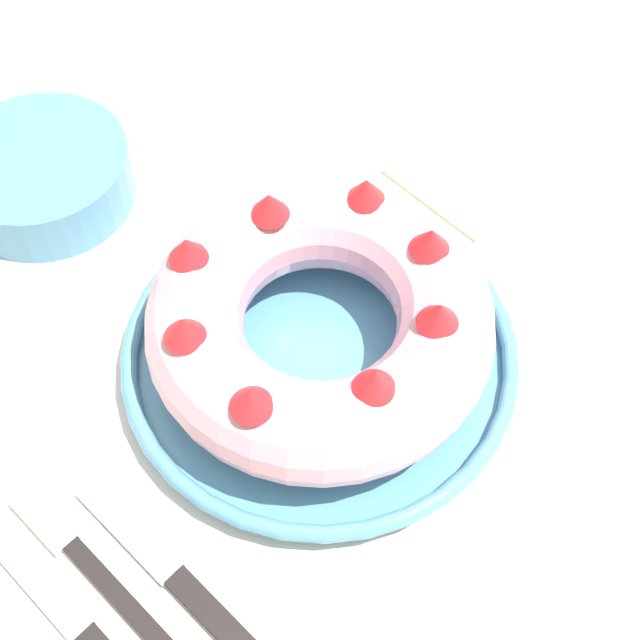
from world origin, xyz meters
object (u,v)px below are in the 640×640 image
(cake_knife, at_px, (177,579))
(side_bowl, at_px, (43,175))
(bundt_cake, at_px, (320,319))
(serving_dish, at_px, (320,355))
(serving_knife, at_px, (89,637))
(napkin, at_px, (487,159))
(fork, at_px, (96,572))

(cake_knife, height_order, side_bowl, side_bowl)
(cake_knife, bearing_deg, bundt_cake, 20.81)
(serving_dish, bearing_deg, serving_knife, -171.91)
(serving_knife, bearing_deg, bundt_cake, 3.30)
(side_bowl, distance_m, napkin, 0.38)
(serving_knife, bearing_deg, side_bowl, 52.24)
(bundt_cake, distance_m, napkin, 0.26)
(side_bowl, bearing_deg, bundt_cake, -82.32)
(fork, bearing_deg, side_bowl, 52.79)
(serving_dish, xyz_separation_m, serving_knife, (-0.24, -0.03, -0.01))
(bundt_cake, relative_size, fork, 1.30)
(serving_dish, height_order, side_bowl, side_bowl)
(serving_dish, relative_size, side_bowl, 1.96)
(fork, xyz_separation_m, serving_knife, (-0.03, -0.03, 0.00))
(fork, bearing_deg, serving_dish, -4.30)
(cake_knife, relative_size, side_bowl, 1.10)
(bundt_cake, bearing_deg, fork, -178.56)
(serving_dish, relative_size, fork, 1.55)
(serving_knife, relative_size, napkin, 1.39)
(fork, distance_m, serving_knife, 0.04)
(fork, xyz_separation_m, napkin, (0.46, 0.04, -0.00))
(serving_knife, bearing_deg, cake_knife, -15.82)
(serving_knife, bearing_deg, napkin, 3.48)
(cake_knife, relative_size, napkin, 1.06)
(serving_dish, height_order, bundt_cake, bundt_cake)
(cake_knife, bearing_deg, side_bowl, 72.82)
(side_bowl, height_order, napkin, side_bowl)
(bundt_cake, distance_m, fork, 0.22)
(serving_dish, distance_m, fork, 0.21)
(serving_dish, bearing_deg, bundt_cake, 127.01)
(serving_knife, bearing_deg, fork, 40.44)
(bundt_cake, bearing_deg, cake_knife, -165.51)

